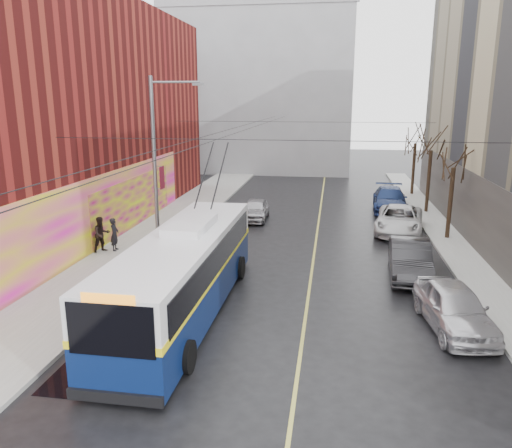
# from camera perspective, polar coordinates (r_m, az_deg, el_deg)

# --- Properties ---
(ground) EXTENTS (140.00, 140.00, 0.00)m
(ground) POSITION_cam_1_polar(r_m,az_deg,el_deg) (15.59, -0.99, -16.48)
(ground) COLOR black
(ground) RESTS_ON ground
(sidewalk_left) EXTENTS (4.00, 60.00, 0.15)m
(sidewalk_left) POSITION_cam_1_polar(r_m,az_deg,el_deg) (28.36, -12.90, -2.36)
(sidewalk_left) COLOR gray
(sidewalk_left) RESTS_ON ground
(sidewalk_right) EXTENTS (2.00, 60.00, 0.15)m
(sidewalk_right) POSITION_cam_1_polar(r_m,az_deg,el_deg) (27.25, 22.65, -3.79)
(sidewalk_right) COLOR gray
(sidewalk_right) RESTS_ON ground
(lane_line) EXTENTS (0.12, 50.00, 0.01)m
(lane_line) POSITION_cam_1_polar(r_m,az_deg,el_deg) (28.37, 6.82, -2.24)
(lane_line) COLOR #BFB74C
(lane_line) RESTS_ON ground
(building_left) EXTENTS (12.11, 36.00, 14.00)m
(building_left) POSITION_cam_1_polar(r_m,az_deg,el_deg) (32.81, -25.61, 11.10)
(building_left) COLOR maroon
(building_left) RESTS_ON ground
(building_far) EXTENTS (20.50, 12.10, 18.00)m
(building_far) POSITION_cam_1_polar(r_m,az_deg,el_deg) (58.81, 0.71, 15.14)
(building_far) COLOR gray
(building_far) RESTS_ON ground
(streetlight_pole) EXTENTS (2.65, 0.60, 9.00)m
(streetlight_pole) POSITION_cam_1_polar(r_m,az_deg,el_deg) (24.91, -11.17, 6.71)
(streetlight_pole) COLOR slate
(streetlight_pole) RESTS_ON ground
(catenary_wires) EXTENTS (18.00, 60.00, 0.22)m
(catenary_wires) POSITION_cam_1_polar(r_m,az_deg,el_deg) (28.46, -1.03, 10.69)
(catenary_wires) COLOR black
(tree_near) EXTENTS (3.20, 3.20, 6.40)m
(tree_near) POSITION_cam_1_polar(r_m,az_deg,el_deg) (30.13, 21.79, 7.47)
(tree_near) COLOR black
(tree_near) RESTS_ON ground
(tree_mid) EXTENTS (3.20, 3.20, 6.68)m
(tree_mid) POSITION_cam_1_polar(r_m,az_deg,el_deg) (36.94, 19.47, 9.14)
(tree_mid) COLOR black
(tree_mid) RESTS_ON ground
(tree_far) EXTENTS (3.20, 3.20, 6.57)m
(tree_far) POSITION_cam_1_polar(r_m,az_deg,el_deg) (43.83, 17.84, 9.77)
(tree_far) COLOR black
(tree_far) RESTS_ON ground
(puddle) EXTENTS (2.29, 3.59, 0.01)m
(puddle) POSITION_cam_1_polar(r_m,az_deg,el_deg) (16.57, -17.43, -15.19)
(puddle) COLOR black
(puddle) RESTS_ON ground
(pigeons_flying) EXTENTS (1.57, 2.39, 2.81)m
(pigeons_flying) POSITION_cam_1_polar(r_m,az_deg,el_deg) (24.74, -0.78, 13.32)
(pigeons_flying) COLOR slate
(trolleybus) EXTENTS (3.03, 12.63, 5.95)m
(trolleybus) POSITION_cam_1_polar(r_m,az_deg,el_deg) (18.90, -8.23, -5.46)
(trolleybus) COLOR #091845
(trolleybus) RESTS_ON ground
(parked_car_a) EXTENTS (2.50, 4.93, 1.61)m
(parked_car_a) POSITION_cam_1_polar(r_m,az_deg,el_deg) (19.10, 21.71, -8.86)
(parked_car_a) COLOR silver
(parked_car_a) RESTS_ON ground
(parked_car_b) EXTENTS (2.06, 5.10, 1.65)m
(parked_car_b) POSITION_cam_1_polar(r_m,az_deg,el_deg) (23.90, 17.18, -3.86)
(parked_car_b) COLOR #262628
(parked_car_b) RESTS_ON ground
(parked_car_c) EXTENTS (3.56, 6.14, 1.61)m
(parked_car_c) POSITION_cam_1_polar(r_m,az_deg,el_deg) (31.56, 16.05, 0.48)
(parked_car_c) COLOR silver
(parked_car_c) RESTS_ON ground
(parked_car_d) EXTENTS (2.67, 5.90, 1.67)m
(parked_car_d) POSITION_cam_1_polar(r_m,az_deg,el_deg) (37.66, 15.04, 2.74)
(parked_car_d) COLOR navy
(parked_car_d) RESTS_ON ground
(following_car) EXTENTS (1.74, 4.15, 1.40)m
(following_car) POSITION_cam_1_polar(r_m,az_deg,el_deg) (33.64, -0.09, 1.68)
(following_car) COLOR #A09FA4
(following_car) RESTS_ON ground
(pedestrian_a) EXTENTS (0.49, 0.68, 1.75)m
(pedestrian_a) POSITION_cam_1_polar(r_m,az_deg,el_deg) (27.25, -15.87, -1.14)
(pedestrian_a) COLOR black
(pedestrian_a) RESTS_ON sidewalk_left
(pedestrian_b) EXTENTS (1.12, 1.15, 1.86)m
(pedestrian_b) POSITION_cam_1_polar(r_m,az_deg,el_deg) (27.22, -17.24, -1.13)
(pedestrian_b) COLOR black
(pedestrian_b) RESTS_ON sidewalk_left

